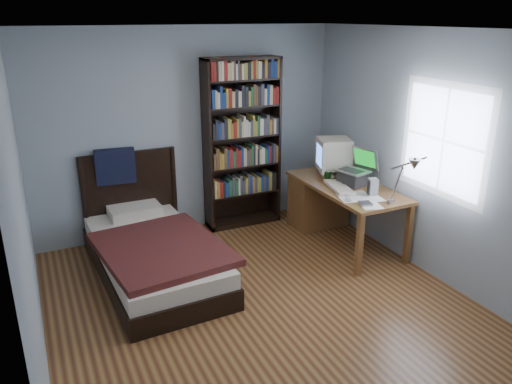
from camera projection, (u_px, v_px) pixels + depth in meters
room at (266, 181)px, 4.31m from camera, size 4.20×4.24×2.50m
desk at (325, 198)px, 6.30m from camera, size 0.75×1.59×0.73m
crt_monitor at (332, 154)px, 6.12m from camera, size 0.51×0.47×0.46m
laptop at (354, 175)px, 5.80m from camera, size 0.43×0.41×0.43m
desk_lamp at (411, 169)px, 4.73m from camera, size 0.24×0.53×0.62m
keyboard at (339, 187)px, 5.69m from camera, size 0.30×0.54×0.05m
speaker at (373, 187)px, 5.46m from camera, size 0.12×0.12×0.19m
soda_can at (328, 176)px, 5.97m from camera, size 0.06×0.06×0.11m
mouse at (331, 177)px, 6.06m from camera, size 0.07×0.11×0.04m
phone_silver at (346, 195)px, 5.47m from camera, size 0.06×0.10×0.02m
phone_grey at (349, 200)px, 5.33m from camera, size 0.07×0.10×0.02m
external_drive at (365, 204)px, 5.21m from camera, size 0.15×0.15×0.03m
bookshelf at (242, 144)px, 6.27m from camera, size 0.96×0.30×2.14m
bed at (151, 250)px, 5.29m from camera, size 1.28×2.18×1.16m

